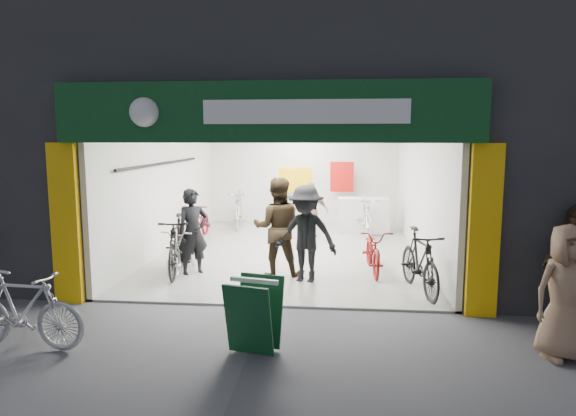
# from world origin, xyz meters

# --- Properties ---
(ground) EXTENTS (60.00, 60.00, 0.00)m
(ground) POSITION_xyz_m (0.00, 0.00, 0.00)
(ground) COLOR #56565B
(ground) RESTS_ON ground
(building) EXTENTS (17.00, 10.27, 8.00)m
(building) POSITION_xyz_m (0.91, 4.99, 4.31)
(building) COLOR #232326
(building) RESTS_ON ground
(bike_left_front) EXTENTS (0.73, 1.79, 0.92)m
(bike_left_front) POSITION_xyz_m (-1.90, 1.93, 0.46)
(bike_left_front) COLOR #BBBABF
(bike_left_front) RESTS_ON ground
(bike_left_midfront) EXTENTS (0.85, 2.01, 1.17)m
(bike_left_midfront) POSITION_xyz_m (-2.02, 1.78, 0.59)
(bike_left_midfront) COLOR black
(bike_left_midfront) RESTS_ON ground
(bike_left_midback) EXTENTS (0.68, 1.85, 0.96)m
(bike_left_midback) POSITION_xyz_m (-2.50, 5.19, 0.48)
(bike_left_midback) COLOR maroon
(bike_left_midback) RESTS_ON ground
(bike_left_back) EXTENTS (0.74, 1.94, 1.14)m
(bike_left_back) POSITION_xyz_m (-1.80, 6.92, 0.57)
(bike_left_back) COLOR #A8A7AC
(bike_left_back) RESTS_ON ground
(bike_right_front) EXTENTS (0.85, 1.93, 1.12)m
(bike_right_front) POSITION_xyz_m (2.50, 0.99, 0.56)
(bike_right_front) COLOR black
(bike_right_front) RESTS_ON ground
(bike_right_mid) EXTENTS (0.70, 1.76, 0.91)m
(bike_right_mid) POSITION_xyz_m (1.80, 2.28, 0.45)
(bike_right_mid) COLOR maroon
(bike_right_mid) RESTS_ON ground
(bike_right_back) EXTENTS (0.71, 1.89, 1.11)m
(bike_right_back) POSITION_xyz_m (1.82, 5.96, 0.56)
(bike_right_back) COLOR silver
(bike_right_back) RESTS_ON ground
(parked_bike) EXTENTS (1.73, 0.62, 1.02)m
(parked_bike) POSITION_xyz_m (-2.89, -1.86, 0.51)
(parked_bike) COLOR silver
(parked_bike) RESTS_ON ground
(customer_a) EXTENTS (0.74, 0.71, 1.70)m
(customer_a) POSITION_xyz_m (-1.70, 1.76, 0.85)
(customer_a) COLOR black
(customer_a) RESTS_ON ground
(customer_b) EXTENTS (0.99, 0.80, 1.93)m
(customer_b) POSITION_xyz_m (-0.06, 1.85, 0.96)
(customer_b) COLOR #392A1A
(customer_b) RESTS_ON ground
(customer_c) EXTENTS (1.29, 0.91, 1.82)m
(customer_c) POSITION_xyz_m (0.51, 1.45, 0.91)
(customer_c) COLOR black
(customer_c) RESTS_ON ground
(customer_d) EXTENTS (0.90, 0.41, 1.51)m
(customer_d) POSITION_xyz_m (0.39, 5.59, 0.76)
(customer_d) COLOR #9B765A
(customer_d) RESTS_ON ground
(pedestrian_near) EXTENTS (0.90, 0.68, 1.67)m
(pedestrian_near) POSITION_xyz_m (3.84, -1.50, 0.83)
(pedestrian_near) COLOR #9B765A
(pedestrian_near) RESTS_ON ground
(sandwich_board) EXTENTS (0.72, 0.73, 0.92)m
(sandwich_board) POSITION_xyz_m (0.07, -1.70, 0.51)
(sandwich_board) COLOR #104220
(sandwich_board) RESTS_ON ground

